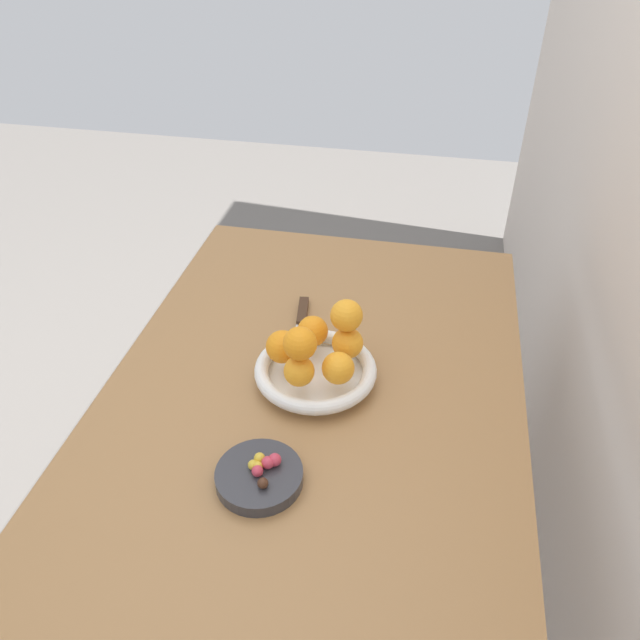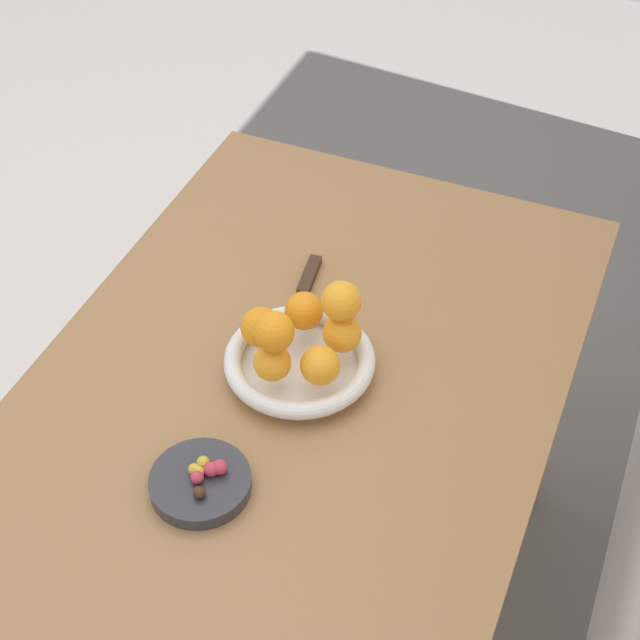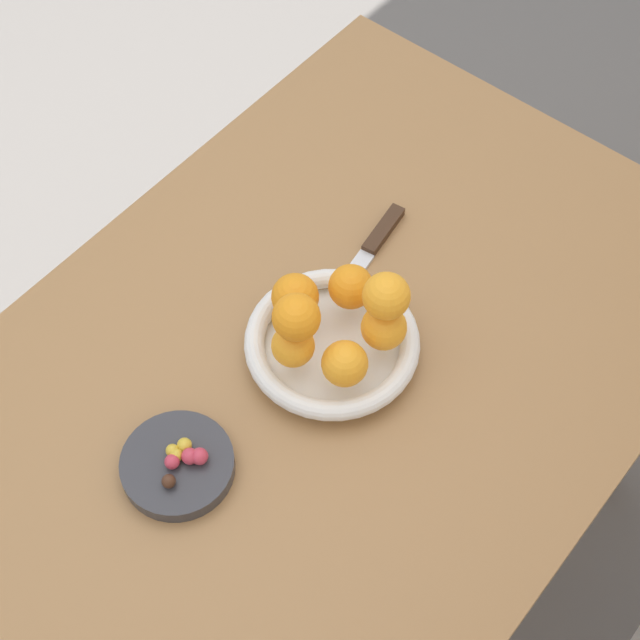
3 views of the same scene
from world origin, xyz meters
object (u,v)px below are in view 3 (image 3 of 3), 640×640
Objects in this scene: orange_2 at (351,287)px; candy_ball_6 at (169,481)px; orange_4 at (293,346)px; candy_ball_1 at (190,456)px; candy_ball_4 at (176,455)px; candy_ball_2 at (200,456)px; orange_5 at (386,296)px; fruit_bowl at (332,344)px; candy_ball_0 at (184,445)px; orange_3 at (295,297)px; knife at (362,261)px; candy_dish at (178,465)px; candy_ball_5 at (172,462)px; orange_1 at (384,327)px; candy_ball_3 at (172,451)px; orange_0 at (345,364)px; orange_6 at (296,317)px; dining_table at (328,389)px.

orange_2 is 0.33m from candy_ball_6.
orange_4 is at bearing -0.19° from orange_2.
candy_ball_4 is at bearing -58.08° from candy_ball_1.
candy_ball_6 is (0.05, -0.01, -0.00)m from candy_ball_2.
candy_ball_1 is (0.27, -0.08, -0.10)m from orange_5.
fruit_bowl is 0.23m from candy_ball_0.
orange_3 is at bearing -175.28° from candy_ball_0.
fruit_bowl is at bearing 169.17° from candy_ball_0.
knife is (-0.36, -0.02, -0.03)m from candy_ball_0.
fruit_bowl is 1.64× the size of candy_dish.
candy_dish is 0.02m from candy_ball_5.
candy_ball_5 is at bearing -17.58° from orange_1.
orange_4 is 3.35× the size of candy_ball_3.
orange_3 is 3.38× the size of candy_ball_0.
candy_ball_2 is at bearing -0.13° from orange_2.
orange_2 is 3.59× the size of candy_ball_4.
orange_6 is (0.01, -0.06, 0.05)m from orange_0.
orange_0 is 2.75× the size of candy_ball_2.
orange_3 is 0.26m from candy_ball_5.
orange_5 reaches higher than orange_0.
knife is (-0.37, -0.03, -0.03)m from candy_ball_1.
orange_3 reaches higher than orange_1.
candy_ball_0 is (0.19, -0.09, -0.04)m from orange_0.
dining_table is 64.85× the size of candy_ball_6.
orange_5 is (-0.10, 0.07, 0.06)m from orange_4.
orange_4 is (0.06, 0.04, -0.00)m from orange_3.
orange_0 is 3.56× the size of candy_ball_4.
orange_1 is 0.28m from candy_ball_0.
orange_4 is 2.59× the size of candy_ball_2.
candy_ball_2 is at bearing 124.52° from candy_ball_4.
orange_1 is 3.57× the size of candy_ball_3.
orange_0 is at bearing 53.20° from fruit_bowl.
orange_5 reaches higher than candy_ball_1.
orange_4 is 3.35× the size of candy_ball_4.
candy_dish is 2.52× the size of orange_4.
candy_ball_3 is 0.04m from candy_ball_6.
candy_ball_1 is (-0.01, 0.01, 0.02)m from candy_dish.
fruit_bowl is 3.70× the size of orange_3.
orange_3 is 0.23m from candy_ball_0.
orange_3 reaches higher than orange_0.
candy_ball_5 reaches higher than candy_ball_3.
orange_2 is 0.30m from candy_ball_4.
candy_ball_5 is at bearing -6.08° from orange_4.
orange_1 is at bearing 142.32° from orange_4.
candy_dish is (0.24, -0.04, 0.10)m from dining_table.
candy_ball_2 is at bearing 6.55° from knife.
candy_ball_3 is (0.01, -0.01, -0.00)m from candy_ball_0.
orange_0 is at bearing 157.62° from candy_dish.
candy_ball_1 is at bearing -6.83° from fruit_bowl.
candy_dish is 0.03m from candy_ball_0.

